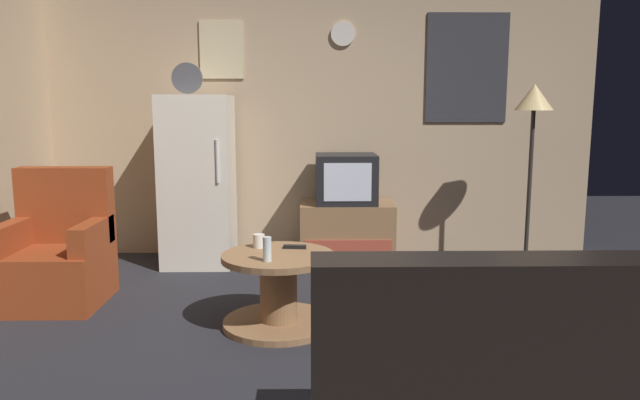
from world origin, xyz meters
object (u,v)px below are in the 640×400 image
object	(u,v)px
mug_ceramic_white	(259,241)
armchair	(57,256)
tv_stand	(346,232)
book_stack	(417,259)
wine_glass	(267,249)
couch	(538,400)
fridge	(198,180)
standing_lamp	(534,112)
remote_control	(295,247)
crt_tv	(346,179)
coffee_table	(279,290)

from	to	relation	value
mug_ceramic_white	armchair	distance (m)	1.53
tv_stand	book_stack	xyz separation A→B (m)	(0.64, -0.11, -0.23)
wine_glass	couch	xyz separation A→B (m)	(1.11, -1.42, -0.24)
armchair	wine_glass	bearing A→B (deg)	-24.09
tv_stand	fridge	bearing A→B (deg)	-177.43
standing_lamp	mug_ceramic_white	xyz separation A→B (m)	(-2.23, -1.20, -0.84)
fridge	tv_stand	bearing A→B (deg)	2.57
remote_control	book_stack	size ratio (longest dim) A/B	0.70
standing_lamp	mug_ceramic_white	bearing A→B (deg)	-151.69
crt_tv	book_stack	size ratio (longest dim) A/B	2.50
tv_stand	remote_control	size ratio (longest dim) A/B	5.60
crt_tv	mug_ceramic_white	bearing A→B (deg)	-114.41
fridge	couch	distance (m)	3.70
crt_tv	fridge	bearing A→B (deg)	-177.46
wine_glass	fridge	bearing A→B (deg)	112.71
coffee_table	remote_control	xyz separation A→B (m)	(0.10, 0.14, 0.25)
tv_stand	armchair	size ratio (longest dim) A/B	0.88
standing_lamp	book_stack	world-z (taller)	standing_lamp
tv_stand	armchair	xyz separation A→B (m)	(-2.15, -1.11, 0.07)
fridge	couch	xyz separation A→B (m)	(1.84, -3.17, -0.44)
mug_ceramic_white	book_stack	size ratio (longest dim) A/B	0.42
tv_stand	coffee_table	xyz separation A→B (m)	(-0.54, -1.63, -0.03)
armchair	mug_ceramic_white	bearing A→B (deg)	-13.16
wine_glass	mug_ceramic_white	world-z (taller)	wine_glass
wine_glass	couch	world-z (taller)	couch
mug_ceramic_white	couch	bearing A→B (deg)	-56.12
tv_stand	crt_tv	distance (m)	0.49
armchair	coffee_table	bearing A→B (deg)	-17.72
remote_control	couch	xyz separation A→B (m)	(0.95, -1.75, -0.18)
tv_stand	wine_glass	world-z (taller)	wine_glass
crt_tv	remote_control	xyz separation A→B (m)	(-0.43, -1.49, -0.27)
tv_stand	mug_ceramic_white	bearing A→B (deg)	-114.68
standing_lamp	remote_control	size ratio (longest dim) A/B	10.60
couch	armchair	bearing A→B (deg)	141.58
fridge	armchair	world-z (taller)	fridge
standing_lamp	crt_tv	bearing A→B (deg)	170.70
crt_tv	mug_ceramic_white	world-z (taller)	crt_tv
mug_ceramic_white	wine_glass	bearing A→B (deg)	-77.13
remote_control	wine_glass	bearing A→B (deg)	-109.45
tv_stand	standing_lamp	xyz separation A→B (m)	(1.56, -0.26, 1.09)
wine_glass	book_stack	bearing A→B (deg)	54.21
remote_control	book_stack	bearing A→B (deg)	58.39
fridge	crt_tv	bearing A→B (deg)	2.54
tv_stand	wine_glass	bearing A→B (deg)	-108.05
book_stack	mug_ceramic_white	bearing A→B (deg)	-134.10
wine_glass	mug_ceramic_white	xyz separation A→B (m)	(-0.08, 0.35, -0.03)
tv_stand	armchair	world-z (taller)	armchair
wine_glass	standing_lamp	bearing A→B (deg)	35.84
tv_stand	couch	distance (m)	3.28
fridge	remote_control	distance (m)	1.70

